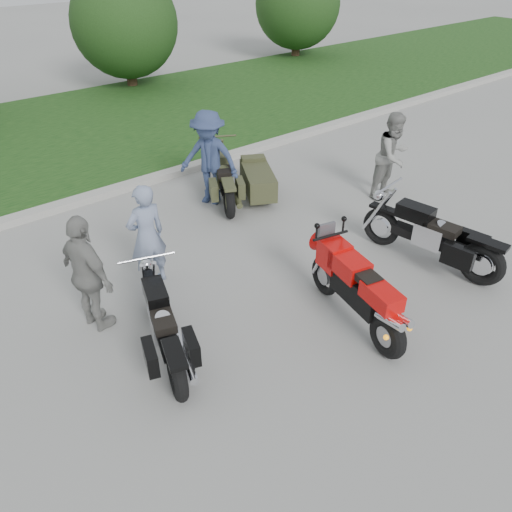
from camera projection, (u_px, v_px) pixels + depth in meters
ground at (315, 330)px, 7.28m from camera, size 80.00×80.00×0.00m
curb at (127, 187)px, 11.14m from camera, size 60.00×0.30×0.15m
grass_strip at (58, 136)px, 13.84m from camera, size 60.00×8.00×0.14m
tree_mid_right at (125, 23)px, 16.94m from camera, size 3.60×3.60×4.00m
tree_far_right at (297, 4)px, 21.13m from camera, size 3.60×3.60×4.00m
sportbike_red at (358, 289)px, 7.09m from camera, size 0.71×2.19×1.05m
cruiser_left at (164, 330)px, 6.60m from camera, size 0.86×2.24×0.89m
cruiser_right at (436, 239)px, 8.42m from camera, size 0.68×2.57×0.99m
cruiser_sidecar at (244, 180)px, 10.56m from camera, size 1.81×2.25×0.93m
person_stripe at (147, 236)px, 7.81m from camera, size 0.64×0.43×1.74m
person_grey at (393, 156)px, 10.45m from camera, size 0.92×0.73×1.83m
person_denim at (209, 158)px, 10.15m from camera, size 1.29×1.46×1.97m
person_back at (88, 275)px, 6.88m from camera, size 0.64×1.13×1.81m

